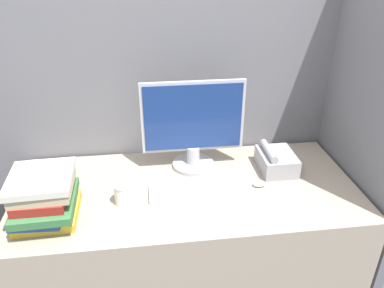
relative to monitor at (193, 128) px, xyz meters
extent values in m
cube|color=slate|center=(-0.05, 0.20, -0.04)|extent=(1.93, 0.04, 1.79)
cube|color=slate|center=(0.75, -0.15, -0.04)|extent=(0.04, 0.76, 1.79)
cube|color=tan|center=(-0.05, -0.18, -0.57)|extent=(1.53, 0.70, 0.73)
cylinder|color=#B7B7BC|center=(0.00, 0.00, -0.20)|extent=(0.20, 0.20, 0.02)
cylinder|color=#B7B7BC|center=(0.00, 0.00, -0.15)|extent=(0.06, 0.06, 0.09)
cube|color=#B7B7BC|center=(0.00, 0.00, 0.06)|extent=(0.48, 0.02, 0.35)
cube|color=navy|center=(0.00, -0.01, 0.06)|extent=(0.46, 0.01, 0.32)
cube|color=silver|center=(-0.01, -0.22, -0.20)|extent=(0.43, 0.14, 0.02)
ellipsoid|color=silver|center=(0.27, -0.22, -0.20)|extent=(0.06, 0.04, 0.03)
cylinder|color=white|center=(-0.33, -0.26, -0.17)|extent=(0.07, 0.07, 0.09)
cylinder|color=white|center=(-0.33, -0.26, -0.12)|extent=(0.08, 0.08, 0.01)
cube|color=gold|center=(-0.63, -0.31, -0.19)|extent=(0.24, 0.25, 0.04)
cube|color=#264C8C|center=(-0.65, -0.33, -0.16)|extent=(0.20, 0.24, 0.03)
cube|color=#38723F|center=(-0.62, -0.33, -0.13)|extent=(0.23, 0.29, 0.03)
cube|color=maroon|center=(-0.63, -0.31, -0.09)|extent=(0.19, 0.26, 0.04)
cube|color=#C6B78C|center=(-0.62, -0.33, -0.05)|extent=(0.23, 0.23, 0.04)
cube|color=silver|center=(-0.63, -0.32, -0.02)|extent=(0.25, 0.26, 0.03)
cube|color=#99999E|center=(0.40, -0.08, -0.17)|extent=(0.16, 0.21, 0.09)
cube|color=white|center=(0.42, -0.11, -0.12)|extent=(0.07, 0.09, 0.00)
cylinder|color=#99999E|center=(0.35, -0.08, -0.10)|extent=(0.04, 0.18, 0.04)
camera|label=1|loc=(-0.21, -1.58, 0.76)|focal=35.00mm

